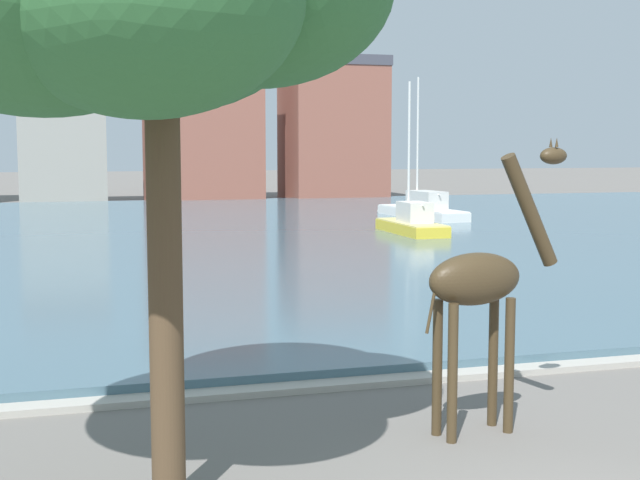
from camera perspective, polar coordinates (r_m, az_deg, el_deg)
harbor_water at (r=41.75m, az=-9.01°, el=0.26°), size 87.66×52.55×0.28m
quay_edge_coping at (r=16.17m, az=3.40°, el=-9.13°), size 87.66×0.50×0.12m
giraffe_statue at (r=13.32m, az=10.43°, el=-2.81°), size 2.52×0.87×4.43m
sailboat_yellow at (r=41.65m, az=5.72°, el=0.92°), size 1.70×6.06×7.29m
sailboat_white at (r=50.94m, az=6.29°, el=1.86°), size 2.63×8.87×8.21m
townhouse_wide_warehouse at (r=69.84m, az=-16.30°, el=5.97°), size 6.39×5.35×8.96m
townhouse_end_terrace at (r=70.35m, az=-7.63°, el=7.83°), size 8.87×6.68×13.08m
townhouse_tall_gabled at (r=72.85m, az=0.81°, el=7.19°), size 7.79×7.12×11.47m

